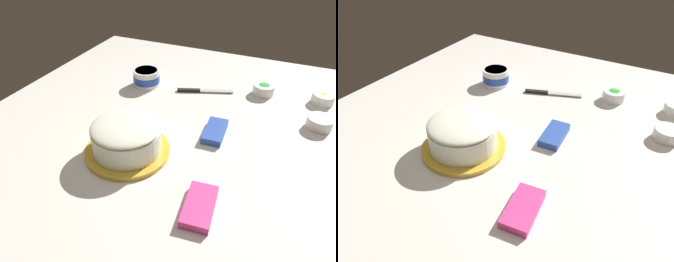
# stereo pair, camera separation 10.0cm
# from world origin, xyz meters

# --- Properties ---
(ground_plane) EXTENTS (1.54, 1.54, 0.00)m
(ground_plane) POSITION_xyz_m (0.00, 0.00, 0.00)
(ground_plane) COLOR silver
(frosted_cake) EXTENTS (0.27, 0.27, 0.11)m
(frosted_cake) POSITION_xyz_m (0.17, -0.14, 0.05)
(frosted_cake) COLOR gold
(frosted_cake) RESTS_ON ground_plane
(frosting_tub) EXTENTS (0.11, 0.11, 0.07)m
(frosting_tub) POSITION_xyz_m (-0.27, -0.29, 0.04)
(frosting_tub) COLOR white
(frosting_tub) RESTS_ON ground_plane
(spreading_knife) EXTENTS (0.10, 0.23, 0.01)m
(spreading_knife) POSITION_xyz_m (-0.30, -0.06, 0.01)
(spreading_knife) COLOR silver
(spreading_knife) RESTS_ON ground_plane
(sprinkle_bowl_green) EXTENTS (0.09, 0.09, 0.04)m
(sprinkle_bowl_green) POSITION_xyz_m (-0.39, 0.19, 0.02)
(sprinkle_bowl_green) COLOR white
(sprinkle_bowl_green) RESTS_ON ground_plane
(sprinkle_bowl_orange) EXTENTS (0.09, 0.09, 0.04)m
(sprinkle_bowl_orange) POSITION_xyz_m (-0.22, 0.41, 0.02)
(sprinkle_bowl_orange) COLOR white
(sprinkle_bowl_orange) RESTS_ON ground_plane
(sprinkle_bowl_yellow) EXTENTS (0.08, 0.08, 0.04)m
(sprinkle_bowl_yellow) POSITION_xyz_m (-0.41, 0.42, 0.02)
(sprinkle_bowl_yellow) COLOR white
(sprinkle_bowl_yellow) RESTS_ON ground_plane
(candy_box_lower) EXTENTS (0.14, 0.07, 0.02)m
(candy_box_lower) POSITION_xyz_m (-0.03, 0.09, 0.01)
(candy_box_lower) COLOR #2D51B2
(candy_box_lower) RESTS_ON ground_plane
(candy_box_upper) EXTENTS (0.15, 0.09, 0.02)m
(candy_box_upper) POSITION_xyz_m (0.30, 0.14, 0.01)
(candy_box_upper) COLOR #E53D8E
(candy_box_upper) RESTS_ON ground_plane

